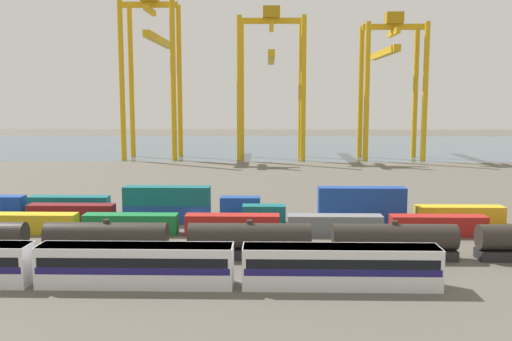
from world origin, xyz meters
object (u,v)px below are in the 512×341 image
(freight_tank_row, at_px, (250,240))
(gantry_crane_central, at_px, (271,68))
(gantry_crane_east, at_px, (390,69))
(shipping_container_9, at_px, (167,214))
(shipping_container_11, at_px, (264,214))
(shipping_container_17, at_px, (155,205))
(passenger_train, at_px, (136,263))
(shipping_container_12, at_px, (361,215))
(gantry_crane_west, at_px, (153,58))
(shipping_container_1, at_px, (30,223))

(freight_tank_row, height_order, gantry_crane_central, gantry_crane_central)
(gantry_crane_east, bearing_deg, shipping_container_9, -118.94)
(shipping_container_11, distance_m, shipping_container_17, 18.02)
(passenger_train, height_order, shipping_container_12, passenger_train)
(freight_tank_row, height_order, shipping_container_9, freight_tank_row)
(shipping_container_9, relative_size, shipping_container_11, 2.00)
(shipping_container_12, relative_size, gantry_crane_west, 0.25)
(gantry_crane_west, distance_m, gantry_crane_east, 69.72)
(freight_tank_row, distance_m, gantry_crane_central, 110.07)
(passenger_train, relative_size, shipping_container_17, 9.32)
(gantry_crane_central, bearing_deg, gantry_crane_west, -180.00)
(passenger_train, bearing_deg, shipping_container_1, 132.58)
(shipping_container_1, bearing_deg, shipping_container_9, 21.50)
(gantry_crane_west, height_order, gantry_crane_central, gantry_crane_west)
(shipping_container_17, bearing_deg, shipping_container_9, -64.43)
(shipping_container_17, bearing_deg, gantry_crane_west, 101.38)
(shipping_container_12, bearing_deg, shipping_container_17, 167.78)
(passenger_train, distance_m, shipping_container_11, 29.31)
(passenger_train, bearing_deg, shipping_container_17, 98.64)
(shipping_container_1, distance_m, shipping_container_11, 31.04)
(shipping_container_9, relative_size, shipping_container_12, 1.00)
(shipping_container_9, distance_m, shipping_container_11, 13.63)
(passenger_train, height_order, gantry_crane_east, gantry_crane_east)
(shipping_container_1, bearing_deg, passenger_train, -47.42)
(freight_tank_row, distance_m, gantry_crane_east, 116.12)
(freight_tank_row, xyz_separation_m, gantry_crane_central, (2.67, 107.28, 24.47))
(gantry_crane_west, bearing_deg, passenger_train, -79.40)
(passenger_train, distance_m, freight_tank_row, 14.01)
(passenger_train, distance_m, gantry_crane_west, 121.90)
(freight_tank_row, xyz_separation_m, shipping_container_17, (-15.37, 23.93, -0.68))
(passenger_train, distance_m, gantry_crane_east, 128.39)
(passenger_train, distance_m, shipping_container_17, 33.84)
(shipping_container_17, distance_m, gantry_crane_east, 101.70)
(gantry_crane_central, distance_m, gantry_crane_east, 34.82)
(freight_tank_row, relative_size, gantry_crane_west, 1.59)
(shipping_container_11, bearing_deg, shipping_container_17, 158.58)
(shipping_container_17, bearing_deg, gantry_crane_central, 77.79)
(gantry_crane_east, bearing_deg, shipping_container_11, -111.87)
(shipping_container_12, xyz_separation_m, gantry_crane_east, (22.46, 89.90, 24.65))
(shipping_container_9, xyz_separation_m, gantry_crane_west, (-19.93, 89.93, 28.04))
(freight_tank_row, bearing_deg, gantry_crane_west, 106.68)
(shipping_container_1, height_order, shipping_container_12, same)
(freight_tank_row, distance_m, shipping_container_11, 17.42)
(shipping_container_9, height_order, shipping_container_17, same)
(shipping_container_11, bearing_deg, freight_tank_row, -94.65)
(shipping_container_11, xyz_separation_m, shipping_container_12, (13.63, 0.00, 0.00))
(gantry_crane_central, xyz_separation_m, gantry_crane_east, (34.82, -0.04, -0.50))
(shipping_container_1, bearing_deg, gantry_crane_west, 91.91)
(shipping_container_12, relative_size, shipping_container_17, 2.00)
(shipping_container_11, bearing_deg, passenger_train, -113.53)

